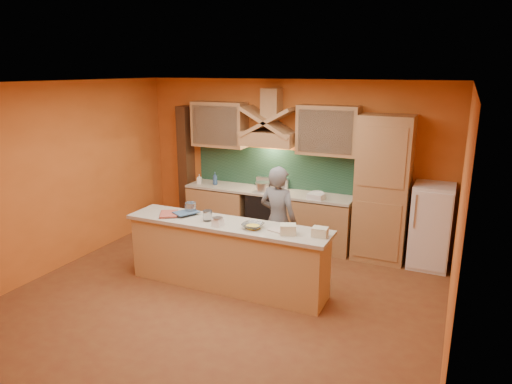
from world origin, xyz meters
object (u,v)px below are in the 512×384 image
at_px(fridge, 431,226).
at_px(person, 278,220).
at_px(kitchen_scale, 218,222).
at_px(stove, 267,216).
at_px(mixing_bowl, 253,226).

bearing_deg(fridge, person, -150.48).
height_order(person, kitchen_scale, person).
xyz_separation_m(fridge, kitchen_scale, (-2.54, -2.07, 0.35)).
height_order(stove, kitchen_scale, kitchen_scale).
bearing_deg(person, mixing_bowl, 95.82).
relative_size(person, mixing_bowl, 5.93).
relative_size(stove, mixing_bowl, 3.28).
bearing_deg(fridge, stove, 180.00).
height_order(kitchen_scale, mixing_bowl, kitchen_scale).
xyz_separation_m(fridge, person, (-2.04, -1.16, 0.16)).
xyz_separation_m(fridge, mixing_bowl, (-2.08, -1.96, 0.33)).
xyz_separation_m(stove, mixing_bowl, (0.62, -1.96, 0.53)).
height_order(fridge, kitchen_scale, fridge).
bearing_deg(fridge, mixing_bowl, -136.74).
relative_size(stove, person, 0.55).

